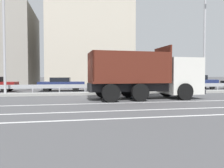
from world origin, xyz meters
The scene contains 16 objects.
ground_plane centered at (0.00, 0.00, 0.00)m, with size 320.00×320.00×0.00m, color #4C4C4F.
lane_strip_0 centered at (3.49, -2.61, 0.00)m, with size 54.74×0.16×0.01m, color silver.
lane_strip_1 centered at (3.49, -5.15, 0.00)m, with size 54.74×0.16×0.01m, color silver.
lane_strip_2 centered at (3.49, -6.80, 0.00)m, with size 54.74×0.16×0.01m, color silver.
median_island centered at (0.00, 2.93, 0.09)m, with size 30.10×1.10×0.18m, color gray.
median_guardrail centered at (0.00, 4.04, 0.57)m, with size 54.74×0.09×0.78m.
dump_truck centered at (4.52, -0.77, 1.33)m, with size 7.40×2.94×3.39m.
median_road_sign centered at (8.46, 2.93, 1.21)m, with size 0.82×0.16×2.24m.
street_lamp_1 centered at (-5.95, 2.98, 5.87)m, with size 0.71×1.89×10.83m.
street_lamp_2 centered at (10.25, 2.72, 5.63)m, with size 0.71×2.20×10.27m.
parked_car_3 centered at (-2.01, 7.40, 0.69)m, with size 4.47×2.15×1.31m.
parked_car_4 centered at (2.74, 7.81, 0.66)m, with size 4.02×1.89×1.27m.
parked_car_5 centered at (7.95, 7.15, 0.75)m, with size 4.03×2.21×1.49m.
parked_car_6 centered at (12.79, 7.82, 0.78)m, with size 3.98×2.17×1.55m.
background_building_1 centered at (1.36, 17.70, 6.67)m, with size 11.07×11.04×13.33m, color beige.
church_tower centered at (8.62, 29.41, 5.95)m, with size 3.60×3.60×13.06m.
Camera 1 is at (-1.21, -14.28, 1.54)m, focal length 35.00 mm.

